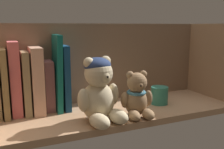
{
  "coord_description": "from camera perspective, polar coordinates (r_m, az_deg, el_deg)",
  "views": [
    {
      "loc": [
        -32.84,
        -70.03,
        28.47
      ],
      "look_at": [
        -2.36,
        0.0,
        13.7
      ],
      "focal_mm": 40.26,
      "sensor_mm": 36.0,
      "label": 1
    }
  ],
  "objects": [
    {
      "name": "book_6",
      "position": [
        0.83,
        -12.66,
        0.58
      ],
      "size": [
        2.32,
        14.48,
        23.93
      ],
      "primitive_type": "cube",
      "rotation": [
        0.0,
        0.03,
        0.0
      ],
      "color": "#105E55",
      "rests_on": "shelf_board"
    },
    {
      "name": "book_2",
      "position": [
        0.82,
        -21.25,
        -0.69
      ],
      "size": [
        2.96,
        11.94,
        22.12
      ],
      "primitive_type": "cube",
      "color": "#CB5A5A",
      "rests_on": "shelf_board"
    },
    {
      "name": "book_5",
      "position": [
        0.83,
        -14.38,
        -2.29
      ],
      "size": [
        2.8,
        9.83,
        15.85
      ],
      "primitive_type": "cube",
      "color": "#9D5A5A",
      "rests_on": "shelf_board"
    },
    {
      "name": "teddy_bear_larger",
      "position": [
        0.7,
        -2.89,
        -3.82
      ],
      "size": [
        13.91,
        14.31,
        18.31
      ],
      "color": "beige",
      "rests_on": "shelf_board"
    },
    {
      "name": "shelf_back_panel",
      "position": [
        0.9,
        -1.88,
        2.14
      ],
      "size": [
        78.36,
        1.2,
        29.34
      ],
      "primitive_type": "cube",
      "color": "brown",
      "rests_on": "ground"
    },
    {
      "name": "shelf_side_panel_right",
      "position": [
        1.01,
        21.93,
        2.3
      ],
      "size": [
        1.6,
        26.88,
        29.34
      ],
      "primitive_type": "cube",
      "color": "#A87F5B",
      "rests_on": "ground"
    },
    {
      "name": "book_3",
      "position": [
        0.82,
        -19.12,
        -1.54
      ],
      "size": [
        1.96,
        14.06,
        19.17
      ],
      "primitive_type": "cube",
      "color": "olive",
      "rests_on": "shelf_board"
    },
    {
      "name": "book_7",
      "position": [
        0.84,
        -11.07,
        -0.43
      ],
      "size": [
        1.95,
        13.62,
        20.58
      ],
      "primitive_type": "cube",
      "color": "navy",
      "rests_on": "shelf_board"
    },
    {
      "name": "book_4",
      "position": [
        0.82,
        -16.93,
        -0.98
      ],
      "size": [
        3.43,
        14.92,
        20.32
      ],
      "primitive_type": "cube",
      "color": "tan",
      "rests_on": "shelf_board"
    },
    {
      "name": "book_1",
      "position": [
        0.82,
        -23.16,
        -1.5
      ],
      "size": [
        1.66,
        14.91,
        20.18
      ],
      "primitive_type": "cube",
      "color": "brown",
      "rests_on": "shelf_board"
    },
    {
      "name": "pillar_candle",
      "position": [
        0.88,
        10.79,
        -4.69
      ],
      "size": [
        5.83,
        5.83,
        6.03
      ],
      "primitive_type": "cylinder",
      "color": "#2D7A66",
      "rests_on": "shelf_board"
    },
    {
      "name": "shelf_board",
      "position": [
        0.82,
        1.53,
        -8.61
      ],
      "size": [
        75.96,
        24.48,
        2.0
      ],
      "primitive_type": "cube",
      "color": "#A87F5B",
      "rests_on": "ground"
    },
    {
      "name": "teddy_bear_smaller",
      "position": [
        0.75,
        5.72,
        -5.16
      ],
      "size": [
        10.09,
        10.44,
        13.63
      ],
      "color": "#93704C",
      "rests_on": "shelf_board"
    }
  ]
}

